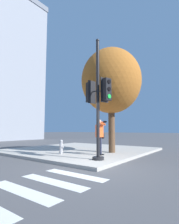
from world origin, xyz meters
TOP-DOWN VIEW (x-y plane):
  - ground_plane at (0.00, 0.00)m, footprint 160.00×160.00m
  - sidewalk_corner at (3.50, 3.50)m, footprint 8.00×8.00m
  - traffic_signal_pole at (0.78, 0.31)m, footprint 0.61×1.36m
  - person_photographer at (1.99, 1.02)m, footprint 0.58×0.54m
  - street_tree at (3.19, 1.02)m, footprint 3.36×3.36m
  - fire_hydrant at (1.09, 2.80)m, footprint 0.18×0.24m

SIDE VIEW (x-z plane):
  - ground_plane at x=0.00m, z-range 0.00..0.00m
  - sidewalk_corner at x=3.50m, z-range 0.00..0.13m
  - fire_hydrant at x=1.09m, z-range 0.13..0.85m
  - person_photographer at x=1.99m, z-range 0.30..2.04m
  - traffic_signal_pole at x=0.78m, z-range 0.06..5.28m
  - street_tree at x=3.19m, z-range 1.19..7.04m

